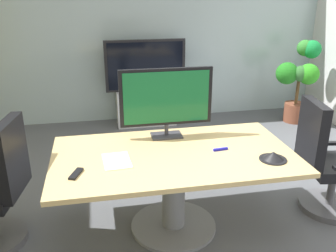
{
  "coord_description": "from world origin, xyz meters",
  "views": [
    {
      "loc": [
        -0.7,
        -2.67,
        2.03
      ],
      "look_at": [
        -0.11,
        0.28,
        0.88
      ],
      "focal_mm": 39.19,
      "sensor_mm": 36.0,
      "label": 1
    }
  ],
  "objects_px": {
    "conference_table": "(174,173)",
    "wall_display_unit": "(146,97)",
    "conference_phone": "(273,156)",
    "tv_monitor": "(166,99)",
    "remote_control": "(76,174)",
    "potted_plant": "(299,77)",
    "office_chair_right": "(325,167)"
  },
  "relations": [
    {
      "from": "conference_table",
      "to": "wall_display_unit",
      "type": "xyz_separation_m",
      "value": [
        0.14,
        2.68,
        -0.1
      ]
    },
    {
      "from": "conference_table",
      "to": "conference_phone",
      "type": "relative_size",
      "value": 9.1
    },
    {
      "from": "wall_display_unit",
      "to": "remote_control",
      "type": "height_order",
      "value": "wall_display_unit"
    },
    {
      "from": "conference_table",
      "to": "conference_phone",
      "type": "distance_m",
      "value": 0.83
    },
    {
      "from": "conference_table",
      "to": "wall_display_unit",
      "type": "relative_size",
      "value": 1.53
    },
    {
      "from": "wall_display_unit",
      "to": "potted_plant",
      "type": "xyz_separation_m",
      "value": [
        2.31,
        -0.37,
        0.29
      ]
    },
    {
      "from": "office_chair_right",
      "to": "remote_control",
      "type": "xyz_separation_m",
      "value": [
        -2.23,
        -0.23,
        0.28
      ]
    },
    {
      "from": "potted_plant",
      "to": "conference_phone",
      "type": "height_order",
      "value": "potted_plant"
    },
    {
      "from": "remote_control",
      "to": "conference_phone",
      "type": "bearing_deg",
      "value": 19.54
    },
    {
      "from": "wall_display_unit",
      "to": "potted_plant",
      "type": "relative_size",
      "value": 1.03
    },
    {
      "from": "wall_display_unit",
      "to": "conference_phone",
      "type": "xyz_separation_m",
      "value": [
        0.62,
        -2.95,
        0.32
      ]
    },
    {
      "from": "wall_display_unit",
      "to": "remote_control",
      "type": "bearing_deg",
      "value": -107.63
    },
    {
      "from": "office_chair_right",
      "to": "remote_control",
      "type": "height_order",
      "value": "office_chair_right"
    },
    {
      "from": "office_chair_right",
      "to": "conference_table",
      "type": "bearing_deg",
      "value": 99.21
    },
    {
      "from": "wall_display_unit",
      "to": "tv_monitor",
      "type": "bearing_deg",
      "value": -93.11
    },
    {
      "from": "tv_monitor",
      "to": "wall_display_unit",
      "type": "xyz_separation_m",
      "value": [
        0.12,
        2.29,
        -0.65
      ]
    },
    {
      "from": "potted_plant",
      "to": "conference_phone",
      "type": "distance_m",
      "value": 3.08
    },
    {
      "from": "conference_phone",
      "to": "wall_display_unit",
      "type": "bearing_deg",
      "value": 101.88
    },
    {
      "from": "conference_table",
      "to": "tv_monitor",
      "type": "xyz_separation_m",
      "value": [
        0.01,
        0.38,
        0.54
      ]
    },
    {
      "from": "tv_monitor",
      "to": "conference_phone",
      "type": "xyz_separation_m",
      "value": [
        0.74,
        -0.66,
        -0.33
      ]
    },
    {
      "from": "conference_phone",
      "to": "conference_table",
      "type": "bearing_deg",
      "value": 160.23
    },
    {
      "from": "wall_display_unit",
      "to": "office_chair_right",
      "type": "bearing_deg",
      "value": -63.84
    },
    {
      "from": "office_chair_right",
      "to": "wall_display_unit",
      "type": "height_order",
      "value": "wall_display_unit"
    },
    {
      "from": "conference_table",
      "to": "office_chair_right",
      "type": "bearing_deg",
      "value": 0.12
    },
    {
      "from": "wall_display_unit",
      "to": "conference_phone",
      "type": "distance_m",
      "value": 3.03
    },
    {
      "from": "conference_phone",
      "to": "potted_plant",
      "type": "bearing_deg",
      "value": 56.64
    },
    {
      "from": "conference_table",
      "to": "tv_monitor",
      "type": "bearing_deg",
      "value": 88.37
    },
    {
      "from": "office_chair_right",
      "to": "potted_plant",
      "type": "height_order",
      "value": "potted_plant"
    },
    {
      "from": "tv_monitor",
      "to": "potted_plant",
      "type": "relative_size",
      "value": 0.66
    },
    {
      "from": "conference_table",
      "to": "remote_control",
      "type": "relative_size",
      "value": 11.77
    },
    {
      "from": "conference_table",
      "to": "potted_plant",
      "type": "relative_size",
      "value": 1.57
    },
    {
      "from": "potted_plant",
      "to": "conference_phone",
      "type": "xyz_separation_m",
      "value": [
        -1.69,
        -2.57,
        0.02
      ]
    }
  ]
}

